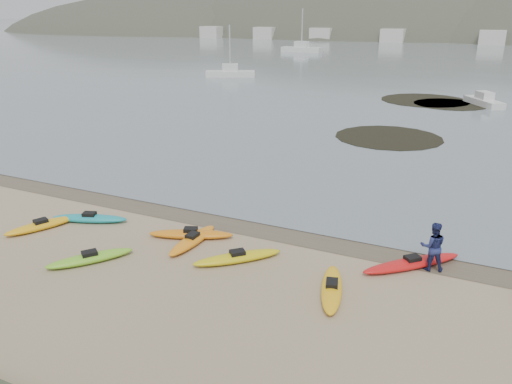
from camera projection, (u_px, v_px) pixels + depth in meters
The scene contains 8 objects.
ground at pixel (256, 223), 22.50m from camera, with size 600.00×600.00×0.00m, color tan.
wet_sand at pixel (253, 226), 22.25m from camera, with size 60.00×60.00×0.00m, color brown.
water at pixel (486, 29), 277.47m from camera, with size 1200.00×1200.00×0.00m, color slate.
kayaks at pixel (233, 250), 19.58m from camera, with size 21.17×8.64×0.34m.
person_east at pixel (433, 246), 18.16m from camera, with size 0.91×0.71×1.88m, color navy.
kelp_mats at pixel (423, 111), 47.82m from camera, with size 10.89×27.17×0.04m.
moored_boats at pixel (495, 61), 90.54m from camera, with size 98.48×83.91×1.32m.
far_town at pixel (491, 38), 142.65m from camera, with size 199.00×5.00×4.00m.
Camera 1 is at (8.84, -18.69, 8.99)m, focal length 35.00 mm.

